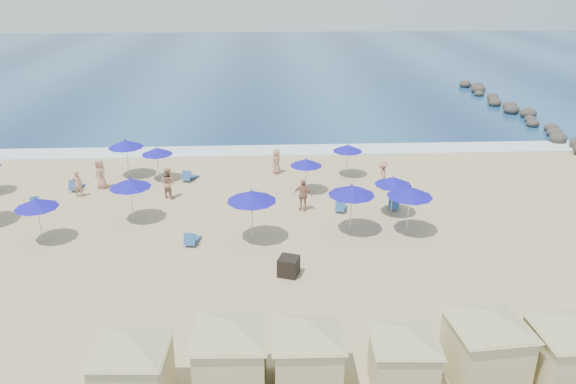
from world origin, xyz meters
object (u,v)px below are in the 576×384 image
object	(u,v)px
cabana_4	(488,337)
beachgoer_4	(277,161)
cabana_1	(230,346)
cabana_5	(571,343)
cabana_2	(308,346)
cabana_3	(404,351)
umbrella_5	(130,183)
umbrella_10	(393,181)
umbrella_3	(36,203)
umbrella_11	(410,192)
umbrella_7	(306,162)
cabana_0	(132,361)
beachgoer_5	(101,174)
umbrella_9	(348,148)
beachgoer_3	(382,175)
rock_jetty	(517,112)
trash_bin	(289,266)
beachgoer_0	(78,184)
umbrella_4	(157,151)
beachgoer_1	(168,183)
umbrella_6	(252,196)
beachgoer_2	(303,195)
umbrella_2	(126,144)
umbrella_8	(352,190)

from	to	relation	value
cabana_4	beachgoer_4	size ratio (longest dim) A/B	2.89
cabana_1	cabana_5	bearing A→B (deg)	-2.05
cabana_2	cabana_3	xyz separation A→B (m)	(2.97, -0.24, -0.11)
umbrella_5	umbrella_10	distance (m)	13.78
cabana_2	umbrella_3	xyz separation A→B (m)	(-12.11, 10.90, 0.43)
umbrella_11	cabana_5	bearing A→B (deg)	-78.74
umbrella_3	umbrella_7	size ratio (longest dim) A/B	1.08
cabana_0	cabana_4	size ratio (longest dim) A/B	0.96
cabana_0	beachgoer_4	xyz separation A→B (m)	(4.96, 20.57, -0.80)
cabana_1	beachgoer_5	distance (m)	19.95
cabana_4	umbrella_9	size ratio (longest dim) A/B	2.18
beachgoer_3	rock_jetty	bearing A→B (deg)	152.89
trash_bin	cabana_4	bearing A→B (deg)	-30.60
trash_bin	beachgoer_4	world-z (taller)	beachgoer_4
umbrella_9	beachgoer_0	xyz separation A→B (m)	(-16.17, -2.65, -1.08)
umbrella_5	umbrella_4	bearing A→B (deg)	86.74
cabana_3	umbrella_5	bearing A→B (deg)	129.72
rock_jetty	cabana_0	size ratio (longest dim) A/B	5.92
cabana_2	cabana_5	bearing A→B (deg)	-2.40
rock_jetty	umbrella_4	xyz separation A→B (m)	(-29.62, -15.01, 1.55)
umbrella_9	umbrella_11	size ratio (longest dim) A/B	0.83
umbrella_7	umbrella_11	xyz separation A→B (m)	(4.65, -5.81, 0.38)
umbrella_9	umbrella_11	world-z (taller)	umbrella_11
cabana_2	beachgoer_1	xyz separation A→B (m)	(-6.74, 16.28, -0.70)
trash_bin	umbrella_4	xyz separation A→B (m)	(-7.56, 12.12, 1.49)
umbrella_6	umbrella_11	bearing A→B (deg)	3.14
umbrella_5	beachgoer_4	bearing A→B (deg)	41.92
beachgoer_1	umbrella_4	bearing A→B (deg)	-38.92
cabana_2	umbrella_7	world-z (taller)	cabana_2
cabana_1	umbrella_6	world-z (taller)	cabana_1
cabana_3	umbrella_7	bearing A→B (deg)	95.66
umbrella_5	beachgoer_3	bearing A→B (deg)	15.47
cabana_2	beachgoer_5	distance (m)	21.12
beachgoer_2	cabana_5	bearing A→B (deg)	-40.88
cabana_4	umbrella_2	size ratio (longest dim) A/B	1.87
umbrella_2	umbrella_4	distance (m)	2.19
beachgoer_1	umbrella_7	bearing A→B (deg)	-145.15
umbrella_7	umbrella_11	bearing A→B (deg)	-51.30
umbrella_11	cabana_1	bearing A→B (deg)	-127.45
beachgoer_4	umbrella_10	bearing A→B (deg)	77.52
trash_bin	beachgoer_5	world-z (taller)	beachgoer_5
umbrella_7	beachgoer_5	size ratio (longest dim) A/B	1.19
umbrella_10	cabana_5	bearing A→B (deg)	-79.41
cabana_0	umbrella_8	distance (m)	14.34
rock_jetty	cabana_4	xyz separation A→B (m)	(-16.15, -34.20, 1.34)
cabana_1	umbrella_9	distance (m)	20.41
cabana_0	umbrella_9	bearing A→B (deg)	64.53
cabana_3	umbrella_6	distance (m)	11.79
cabana_4	beachgoer_5	bearing A→B (deg)	132.93
cabana_2	cabana_4	world-z (taller)	cabana_4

